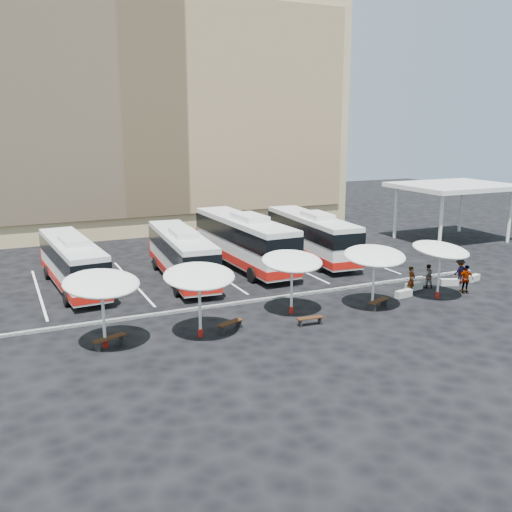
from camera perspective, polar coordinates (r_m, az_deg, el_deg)
name	(u,v)px	position (r m, az deg, el deg)	size (l,w,h in m)	color
ground	(262,304)	(34.33, 0.58, -4.77)	(120.00, 120.00, 0.00)	black
sandstone_building	(132,103)	(63.00, -12.28, 14.74)	(42.00, 18.25, 29.60)	tan
service_canopy	(454,187)	(55.10, 19.17, 6.49)	(10.00, 8.00, 5.20)	silver
curb_divider	(258,300)	(34.74, 0.22, -4.43)	(34.00, 0.25, 0.15)	black
bay_lines	(215,273)	(41.41, -4.15, -1.66)	(24.15, 12.00, 0.01)	white
bus_0	(72,262)	(38.84, -17.90, -0.54)	(3.16, 11.27, 3.53)	silver
bus_1	(181,253)	(39.38, -7.49, 0.26)	(3.32, 11.62, 3.64)	silver
bus_2	(244,239)	(42.60, -1.25, 1.70)	(3.26, 13.05, 4.12)	silver
bus_3	(311,234)	(45.35, 5.54, 2.16)	(3.45, 12.27, 3.85)	silver
sunshade_0	(101,284)	(27.80, -15.20, -2.69)	(4.38, 4.41, 3.76)	silver
sunshade_1	(199,276)	(28.34, -5.71, -2.04)	(3.89, 3.94, 3.74)	silver
sunshade_2	(292,261)	(31.83, 3.62, -0.54)	(3.73, 3.77, 3.58)	silver
sunshade_3	(375,256)	(33.35, 11.78, 0.00)	(4.48, 4.51, 3.69)	silver
sunshade_4	(441,250)	(36.40, 17.98, 0.57)	(4.49, 4.51, 3.58)	silver
wood_bench_0	(109,340)	(28.63, -14.44, -8.10)	(1.72, 1.00, 0.51)	black
wood_bench_1	(230,324)	(29.89, -2.59, -6.81)	(1.62, 1.02, 0.48)	black
wood_bench_2	(310,319)	(30.79, 5.43, -6.31)	(1.48, 0.49, 0.45)	black
wood_bench_3	(379,302)	(34.09, 12.16, -4.53)	(1.68, 1.07, 0.50)	black
conc_bench_0	(404,294)	(36.68, 14.55, -3.66)	(1.20, 0.40, 0.45)	#989892
conc_bench_1	(414,286)	(38.42, 15.52, -2.94)	(1.26, 0.42, 0.47)	#989892
conc_bench_2	(449,282)	(40.16, 18.76, -2.49)	(1.17, 0.39, 0.44)	#989892
conc_bench_3	(473,278)	(41.83, 20.92, -2.07)	(1.12, 0.37, 0.42)	#989892
passenger_0	(411,280)	(37.45, 15.26, -2.33)	(0.64, 0.42, 1.75)	black
passenger_1	(428,276)	(38.97, 16.80, -1.94)	(0.77, 0.60, 1.59)	black
passenger_2	(466,279)	(38.49, 20.24, -2.20)	(1.07, 0.45, 1.83)	black
passenger_3	(460,271)	(40.69, 19.72, -1.44)	(1.11, 0.64, 1.71)	black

